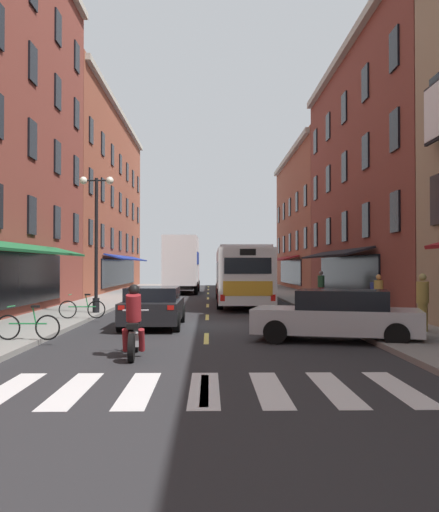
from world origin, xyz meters
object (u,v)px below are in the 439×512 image
object	(u,v)px
box_truck	(182,265)
sedan_far	(185,281)
sedan_near	(338,315)
street_lamp_twin	(96,237)
pedestrian_far	(423,301)
transit_bus	(240,275)
bicycle_mid	(82,309)
pedestrian_near	(378,293)
sedan_mid	(154,306)
motorcycle_rider	(134,326)
pedestrian_mid	(321,286)
bicycle_near	(28,326)

from	to	relation	value
box_truck	sedan_far	xyz separation A→B (m)	(-0.20, 9.16, -1.49)
sedan_near	street_lamp_twin	distance (m)	11.74
sedan_far	street_lamp_twin	xyz separation A→B (m)	(-2.48, -27.79, 2.59)
sedan_near	pedestrian_far	size ratio (longest dim) A/B	2.80
transit_bus	sedan_far	distance (m)	21.16
bicycle_mid	pedestrian_near	xyz separation A→B (m)	(11.43, 1.31, 0.48)
sedan_near	bicycle_mid	size ratio (longest dim) A/B	2.81
sedan_near	sedan_far	world-z (taller)	sedan_near
sedan_near	sedan_mid	distance (m)	6.56
box_truck	pedestrian_near	xyz separation A→B (m)	(8.77, -19.91, -1.19)
transit_bus	sedan_mid	bearing A→B (deg)	-107.72
transit_bus	sedan_near	distance (m)	15.12
bicycle_mid	box_truck	bearing A→B (deg)	82.87
motorcycle_rider	pedestrian_near	bearing A→B (deg)	47.27
bicycle_mid	pedestrian_mid	size ratio (longest dim) A/B	1.02
box_truck	sedan_far	distance (m)	9.29
bicycle_near	pedestrian_far	world-z (taller)	pedestrian_far
pedestrian_mid	motorcycle_rider	bearing A→B (deg)	-14.03
transit_bus	box_truck	world-z (taller)	box_truck
sedan_far	transit_bus	bearing A→B (deg)	-79.20
sedan_near	bicycle_near	distance (m)	8.30
transit_bus	sedan_mid	size ratio (longest dim) A/B	2.87
box_truck	pedestrian_mid	world-z (taller)	box_truck
sedan_near	motorcycle_rider	size ratio (longest dim) A/B	2.32
sedan_far	bicycle_near	bearing A→B (deg)	-93.93
sedan_far	street_lamp_twin	distance (m)	28.02
box_truck	sedan_near	distance (m)	27.20
transit_bus	pedestrian_mid	world-z (taller)	transit_bus
bicycle_mid	pedestrian_near	size ratio (longest dim) A/B	1.07
box_truck	street_lamp_twin	world-z (taller)	street_lamp_twin
box_truck	pedestrian_mid	xyz separation A→B (m)	(8.00, -12.55, -1.17)
motorcycle_rider	pedestrian_mid	world-z (taller)	pedestrian_mid
pedestrian_mid	pedestrian_near	bearing A→B (deg)	16.91
motorcycle_rider	pedestrian_near	xyz separation A→B (m)	(8.45, 9.14, 0.28)
box_truck	pedestrian_far	xyz separation A→B (m)	(8.40, -25.41, -1.15)
pedestrian_mid	street_lamp_twin	bearing A→B (deg)	-49.44
sedan_far	motorcycle_rider	size ratio (longest dim) A/B	2.27
sedan_far	bicycle_mid	distance (m)	30.48
pedestrian_far	sedan_far	bearing A→B (deg)	-107.13
street_lamp_twin	sedan_mid	bearing A→B (deg)	-56.46
pedestrian_near	pedestrian_mid	world-z (taller)	pedestrian_mid
box_truck	sedan_mid	distance (m)	22.94
sedan_mid	pedestrian_far	bearing A→B (deg)	-16.96
pedestrian_far	sedan_near	bearing A→B (deg)	-8.54
box_truck	pedestrian_near	size ratio (longest dim) A/B	5.15
transit_bus	pedestrian_mid	distance (m)	4.39
sedan_mid	motorcycle_rider	bearing A→B (deg)	-88.35
bicycle_mid	pedestrian_mid	bearing A→B (deg)	39.12
motorcycle_rider	street_lamp_twin	bearing A→B (deg)	106.07
transit_bus	pedestrian_near	bearing A→B (deg)	-58.89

